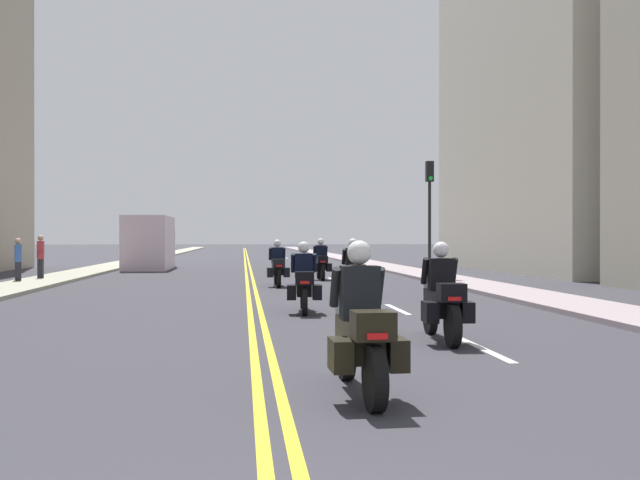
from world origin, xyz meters
TOP-DOWN VIEW (x-y plane):
  - ground_plane at (0.00, 48.00)m, footprint 264.00×264.00m
  - sidewalk_left at (-7.65, 48.00)m, footprint 2.08×144.00m
  - sidewalk_right at (7.65, 48.00)m, footprint 2.08×144.00m
  - centreline_yellow_inner at (-0.12, 48.00)m, footprint 0.12×132.00m
  - centreline_yellow_outer at (0.12, 48.00)m, footprint 0.12×132.00m
  - lane_dashes_white at (3.31, 29.00)m, footprint 0.14×56.40m
  - motorcycle_0 at (0.96, 5.09)m, footprint 0.77×2.22m
  - motorcycle_1 at (2.92, 8.86)m, footprint 0.78×2.23m
  - motorcycle_2 at (1.08, 13.54)m, footprint 0.78×2.24m
  - motorcycle_3 at (2.81, 17.40)m, footprint 0.77×2.16m
  - motorcycle_4 at (0.91, 22.16)m, footprint 0.77×2.27m
  - motorcycle_5 at (2.82, 25.91)m, footprint 0.76×2.28m
  - traffic_light_near at (7.01, 24.95)m, footprint 0.28×0.38m
  - pedestrian_0 at (-8.39, 24.50)m, footprint 0.33×0.41m
  - pedestrian_1 at (-8.08, 26.25)m, footprint 0.26×0.49m
  - parked_truck at (-5.21, 36.59)m, footprint 2.20×6.50m

SIDE VIEW (x-z plane):
  - ground_plane at x=0.00m, z-range 0.00..0.00m
  - centreline_yellow_inner at x=-0.12m, z-range 0.00..0.01m
  - centreline_yellow_outer at x=0.12m, z-range 0.00..0.01m
  - lane_dashes_white at x=3.31m, z-range 0.00..0.01m
  - sidewalk_left at x=-7.65m, z-range 0.00..0.12m
  - sidewalk_right at x=7.65m, z-range 0.00..0.12m
  - motorcycle_2 at x=1.08m, z-range -0.15..1.44m
  - motorcycle_1 at x=2.92m, z-range -0.15..1.46m
  - motorcycle_0 at x=0.96m, z-range -0.17..1.48m
  - motorcycle_3 at x=2.81m, z-range -0.17..1.48m
  - motorcycle_5 at x=2.82m, z-range -0.16..1.48m
  - motorcycle_4 at x=0.91m, z-range -0.14..1.47m
  - pedestrian_0 at x=-8.39m, z-range 0.02..1.68m
  - pedestrian_1 at x=-8.08m, z-range 0.03..1.81m
  - parked_truck at x=-5.21m, z-range -0.13..2.67m
  - traffic_light_near at x=7.01m, z-range 0.88..5.55m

